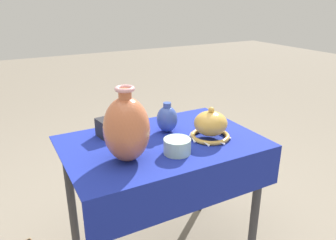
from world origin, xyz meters
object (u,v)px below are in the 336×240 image
jar_round_cobalt (167,119)px  pot_squat_celadon (176,146)px  vase_tall_bulbous (127,129)px  mosaic_tile_box (113,126)px  vase_dome_bell (210,126)px

jar_round_cobalt → pot_squat_celadon: jar_round_cobalt is taller
vase_tall_bulbous → mosaic_tile_box: (0.03, 0.29, -0.10)m
mosaic_tile_box → pot_squat_celadon: size_ratio=1.32×
pot_squat_celadon → jar_round_cobalt: bearing=71.0°
vase_dome_bell → mosaic_tile_box: bearing=146.8°
vase_tall_bulbous → jar_round_cobalt: bearing=33.6°
vase_tall_bulbous → pot_squat_celadon: 0.25m
mosaic_tile_box → pot_squat_celadon: bearing=-70.9°
mosaic_tile_box → jar_round_cobalt: 0.28m
mosaic_tile_box → pot_squat_celadon: (0.18, -0.34, -0.01)m
vase_dome_bell → mosaic_tile_box: size_ratio=1.27×
jar_round_cobalt → pot_squat_celadon: bearing=-109.0°
pot_squat_celadon → mosaic_tile_box: bearing=118.0°
vase_dome_bell → pot_squat_celadon: size_ratio=1.69×
vase_tall_bulbous → vase_dome_bell: vase_tall_bulbous is taller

